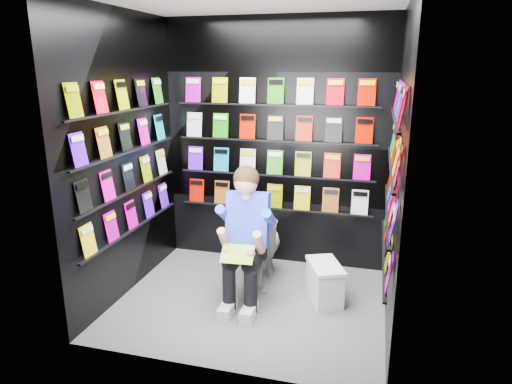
# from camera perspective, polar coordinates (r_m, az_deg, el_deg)

# --- Properties ---
(floor) EXTENTS (2.40, 2.40, 0.00)m
(floor) POSITION_cam_1_polar(r_m,az_deg,el_deg) (4.34, -0.68, -13.56)
(floor) COLOR slate
(floor) RESTS_ON ground
(ceiling) EXTENTS (2.40, 2.40, 0.00)m
(ceiling) POSITION_cam_1_polar(r_m,az_deg,el_deg) (3.82, -0.81, 22.92)
(ceiling) COLOR white
(ceiling) RESTS_ON floor
(wall_back) EXTENTS (2.40, 0.04, 2.60)m
(wall_back) POSITION_cam_1_polar(r_m,az_deg,el_deg) (4.83, 2.49, 5.88)
(wall_back) COLOR black
(wall_back) RESTS_ON floor
(wall_front) EXTENTS (2.40, 0.04, 2.60)m
(wall_front) POSITION_cam_1_polar(r_m,az_deg,el_deg) (2.95, -5.99, -0.46)
(wall_front) COLOR black
(wall_front) RESTS_ON floor
(wall_left) EXTENTS (0.04, 2.00, 2.60)m
(wall_left) POSITION_cam_1_polar(r_m,az_deg,el_deg) (4.35, -16.18, 4.20)
(wall_left) COLOR black
(wall_left) RESTS_ON floor
(wall_right) EXTENTS (0.04, 2.00, 2.60)m
(wall_right) POSITION_cam_1_polar(r_m,az_deg,el_deg) (3.74, 17.27, 2.33)
(wall_right) COLOR black
(wall_right) RESTS_ON floor
(comics_back) EXTENTS (2.10, 0.06, 1.37)m
(comics_back) POSITION_cam_1_polar(r_m,az_deg,el_deg) (4.80, 2.41, 5.88)
(comics_back) COLOR #BE1100
(comics_back) RESTS_ON wall_back
(comics_left) EXTENTS (0.06, 1.70, 1.37)m
(comics_left) POSITION_cam_1_polar(r_m,az_deg,el_deg) (4.33, -15.85, 4.25)
(comics_left) COLOR #BE1100
(comics_left) RESTS_ON wall_left
(comics_right) EXTENTS (0.06, 1.70, 1.37)m
(comics_right) POSITION_cam_1_polar(r_m,az_deg,el_deg) (3.74, 16.82, 2.44)
(comics_right) COLOR #BE1100
(comics_right) RESTS_ON wall_right
(toilet) EXTENTS (0.48, 0.78, 0.73)m
(toilet) POSITION_cam_1_polar(r_m,az_deg,el_deg) (4.60, 0.42, -6.72)
(toilet) COLOR silver
(toilet) RESTS_ON floor
(longbox) EXTENTS (0.39, 0.50, 0.33)m
(longbox) POSITION_cam_1_polar(r_m,az_deg,el_deg) (4.34, 8.56, -11.27)
(longbox) COLOR white
(longbox) RESTS_ON floor
(longbox_lid) EXTENTS (0.42, 0.53, 0.03)m
(longbox_lid) POSITION_cam_1_polar(r_m,az_deg,el_deg) (4.26, 8.66, -9.10)
(longbox_lid) COLOR white
(longbox_lid) RESTS_ON longbox
(reader) EXTENTS (0.57, 0.78, 1.37)m
(reader) POSITION_cam_1_polar(r_m,az_deg,el_deg) (4.11, -0.91, -3.55)
(reader) COLOR #152BE7
(reader) RESTS_ON toilet
(held_comic) EXTENTS (0.29, 0.19, 0.12)m
(held_comic) POSITION_cam_1_polar(r_m,az_deg,el_deg) (3.87, -2.33, -7.76)
(held_comic) COLOR green
(held_comic) RESTS_ON reader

